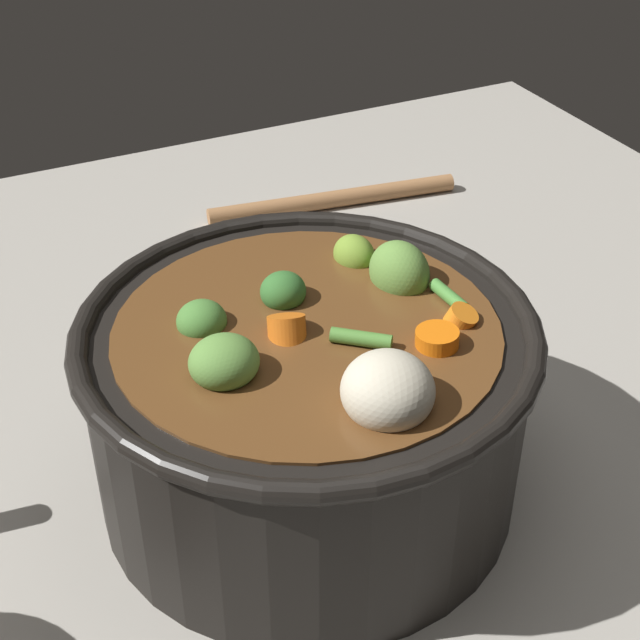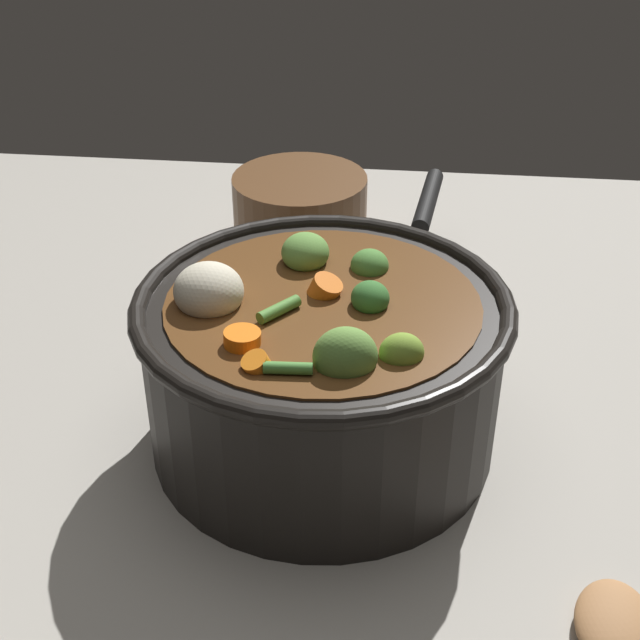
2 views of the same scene
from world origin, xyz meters
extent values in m
plane|color=#9E998E|center=(0.00, 0.00, 0.00)|extent=(1.10, 1.10, 0.00)
cylinder|color=black|center=(0.00, 0.00, 0.06)|extent=(0.27, 0.27, 0.13)
torus|color=black|center=(0.00, 0.00, 0.13)|extent=(0.28, 0.28, 0.01)
cylinder|color=brown|center=(0.00, 0.00, 0.07)|extent=(0.23, 0.23, 0.12)
ellipsoid|color=olive|center=(-0.06, 0.06, 0.13)|extent=(0.03, 0.03, 0.03)
ellipsoid|color=#346B2E|center=(-0.03, 0.00, 0.13)|extent=(0.04, 0.04, 0.02)
ellipsoid|color=#618E3E|center=(-0.02, 0.07, 0.13)|extent=(0.05, 0.04, 0.04)
ellipsoid|color=#498036|center=(-0.03, -0.05, 0.13)|extent=(0.03, 0.03, 0.02)
ellipsoid|color=#5D8D3E|center=(0.02, -0.06, 0.14)|extent=(0.04, 0.04, 0.03)
cylinder|color=orange|center=(0.05, 0.06, 0.13)|extent=(0.04, 0.04, 0.02)
cylinder|color=orange|center=(0.03, 0.09, 0.13)|extent=(0.03, 0.03, 0.02)
cylinder|color=orange|center=(0.00, -0.01, 0.13)|extent=(0.03, 0.03, 0.02)
ellipsoid|color=beige|center=(0.08, 0.01, 0.14)|extent=(0.07, 0.06, 0.04)
cylinder|color=#478738|center=(0.01, 0.09, 0.13)|extent=(0.03, 0.01, 0.01)
cylinder|color=#4F8736|center=(0.03, 0.02, 0.13)|extent=(0.03, 0.03, 0.01)
ellipsoid|color=#9F6D42|center=(-0.20, 0.17, 0.01)|extent=(0.06, 0.08, 0.02)
cylinder|color=#9F6D42|center=(-0.34, 0.19, 0.01)|extent=(0.05, 0.25, 0.02)
camera|label=1|loc=(0.41, -0.19, 0.45)|focal=53.27mm
camera|label=2|loc=(-0.06, 0.54, 0.46)|focal=49.57mm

